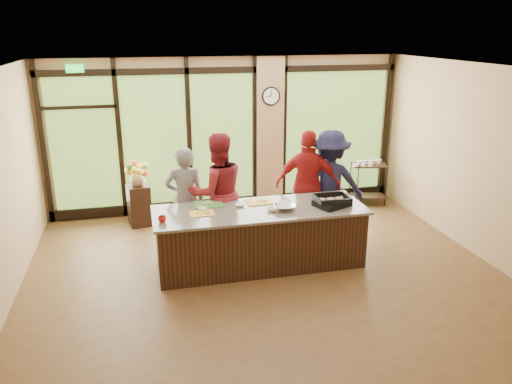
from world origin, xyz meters
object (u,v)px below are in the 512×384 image
roasting_pan (332,203)px  bar_cart (368,178)px  island_base (260,238)px  flower_stand (139,205)px  cook_right (329,184)px  cook_left (185,199)px

roasting_pan → bar_cart: 2.92m
island_base → flower_stand: bearing=130.2°
flower_stand → cook_right: bearing=-31.9°
roasting_pan → bar_cart: roasting_pan is taller
island_base → flower_stand: (-1.78, 2.11, -0.06)m
roasting_pan → flower_stand: 3.70m
roasting_pan → bar_cart: bearing=30.7°
cook_left → roasting_pan: size_ratio=3.47×
flower_stand → bar_cart: 4.63m
cook_left → bar_cart: (3.88, 1.33, -0.30)m
roasting_pan → flower_stand: size_ratio=0.65×
cook_right → roasting_pan: cook_right is taller
roasting_pan → bar_cart: size_ratio=0.53×
cook_right → flower_stand: 3.51m
island_base → cook_left: bearing=140.2°
island_base → flower_stand: size_ratio=4.06×
bar_cart → roasting_pan: bearing=-112.6°
island_base → cook_left: size_ratio=1.79×
roasting_pan → cook_right: bearing=48.4°
cook_left → flower_stand: size_ratio=2.27×
roasting_pan → island_base: bearing=151.0°
bar_cart → cook_left: bearing=-146.8°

